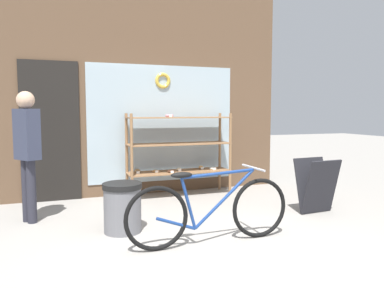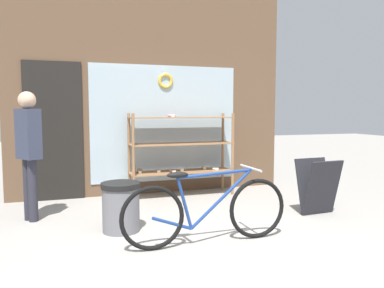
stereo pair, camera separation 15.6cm
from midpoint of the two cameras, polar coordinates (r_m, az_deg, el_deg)
The scene contains 7 objects.
ground_plane at distance 3.68m, azimuth 5.86°, elevation -16.67°, with size 30.00×30.00×0.00m, color gray.
storefront_facade at distance 6.20m, azimuth -5.70°, elevation 8.41°, with size 4.53×0.13×3.57m.
display_case at distance 5.97m, azimuth -0.94°, elevation -0.49°, with size 1.65×0.45×1.32m.
bicycle at distance 3.87m, azimuth 3.39°, elevation -10.10°, with size 1.78×0.46×0.77m.
sandwich_board at distance 5.25m, azimuth 19.45°, elevation -6.13°, with size 0.51×0.41×0.72m.
pedestrian at distance 4.96m, azimuth -22.80°, elevation -0.26°, with size 0.33×0.37×1.60m.
trash_bin at distance 4.33m, azimuth -9.76°, elevation -9.10°, with size 0.44×0.44×0.56m.
Camera 2 is at (-1.34, -3.13, 1.36)m, focal length 35.00 mm.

